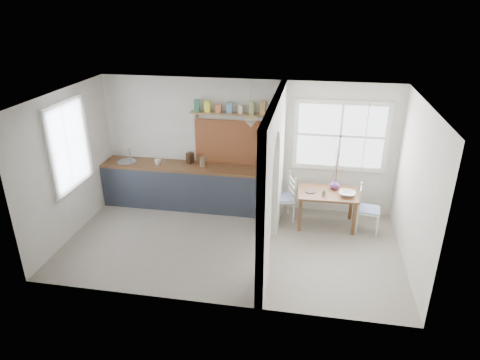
% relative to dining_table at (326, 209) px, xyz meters
% --- Properties ---
extents(floor, '(5.80, 3.20, 0.01)m').
position_rel_dining_table_xyz_m(floor, '(-1.63, -0.99, -0.34)').
color(floor, gray).
rests_on(floor, ground).
extents(ceiling, '(5.80, 3.20, 0.01)m').
position_rel_dining_table_xyz_m(ceiling, '(-1.63, -0.99, 2.26)').
color(ceiling, silver).
rests_on(ceiling, walls).
extents(walls, '(5.81, 3.21, 2.60)m').
position_rel_dining_table_xyz_m(walls, '(-1.63, -0.99, 0.96)').
color(walls, silver).
rests_on(walls, floor).
extents(partition, '(0.12, 3.20, 2.60)m').
position_rel_dining_table_xyz_m(partition, '(-0.93, -0.94, 1.11)').
color(partition, silver).
rests_on(partition, floor).
extents(kitchen_window, '(0.10, 1.16, 1.50)m').
position_rel_dining_table_xyz_m(kitchen_window, '(-4.50, -0.99, 1.31)').
color(kitchen_window, white).
rests_on(kitchen_window, walls).
extents(nook_window, '(1.76, 0.10, 1.30)m').
position_rel_dining_table_xyz_m(nook_window, '(0.17, 0.57, 1.26)').
color(nook_window, white).
rests_on(nook_window, walls).
extents(counter, '(3.50, 0.60, 0.90)m').
position_rel_dining_table_xyz_m(counter, '(-2.76, 0.33, 0.12)').
color(counter, brown).
rests_on(counter, floor).
extents(sink, '(0.40, 0.40, 0.02)m').
position_rel_dining_table_xyz_m(sink, '(-4.06, 0.31, 0.55)').
color(sink, '#ACB1BB').
rests_on(sink, counter).
extents(backsplash, '(1.65, 0.03, 0.90)m').
position_rel_dining_table_xyz_m(backsplash, '(-1.84, 0.58, 1.01)').
color(backsplash, brown).
rests_on(backsplash, walls).
extents(shelf, '(1.75, 0.20, 0.21)m').
position_rel_dining_table_xyz_m(shelf, '(-1.84, 0.50, 1.67)').
color(shelf, tan).
rests_on(shelf, walls).
extents(pendant_lamp, '(0.26, 0.26, 0.16)m').
position_rel_dining_table_xyz_m(pendant_lamp, '(-1.48, 0.16, 1.54)').
color(pendant_lamp, beige).
rests_on(pendant_lamp, ceiling).
extents(utensil_rail, '(0.02, 0.50, 0.02)m').
position_rel_dining_table_xyz_m(utensil_rail, '(-1.02, -0.09, 1.11)').
color(utensil_rail, '#ACB1BB').
rests_on(utensil_rail, partition).
extents(dining_table, '(1.11, 0.76, 0.68)m').
position_rel_dining_table_xyz_m(dining_table, '(0.00, 0.00, 0.00)').
color(dining_table, brown).
rests_on(dining_table, floor).
extents(chair_left, '(0.54, 0.54, 0.93)m').
position_rel_dining_table_xyz_m(chair_left, '(-0.85, 0.08, 0.12)').
color(chair_left, silver).
rests_on(chair_left, floor).
extents(chair_right, '(0.45, 0.45, 0.88)m').
position_rel_dining_table_xyz_m(chair_right, '(0.76, -0.09, 0.10)').
color(chair_right, silver).
rests_on(chair_right, floor).
extents(kettle, '(0.27, 0.24, 0.28)m').
position_rel_dining_table_xyz_m(kettle, '(-1.16, 0.21, 0.70)').
color(kettle, silver).
rests_on(kettle, counter).
extents(mug_a, '(0.16, 0.16, 0.11)m').
position_rel_dining_table_xyz_m(mug_a, '(-3.38, 0.24, 0.62)').
color(mug_a, silver).
rests_on(mug_a, counter).
extents(mug_b, '(0.13, 0.13, 0.09)m').
position_rel_dining_table_xyz_m(mug_b, '(-3.37, 0.30, 0.60)').
color(mug_b, silver).
rests_on(mug_b, counter).
extents(knife_block, '(0.15, 0.17, 0.22)m').
position_rel_dining_table_xyz_m(knife_block, '(-2.76, 0.46, 0.67)').
color(knife_block, '#44291D').
rests_on(knife_block, counter).
extents(jar, '(0.14, 0.14, 0.18)m').
position_rel_dining_table_xyz_m(jar, '(-2.48, 0.36, 0.65)').
color(jar, olive).
rests_on(jar, counter).
extents(towel_magenta, '(0.02, 0.03, 0.62)m').
position_rel_dining_table_xyz_m(towel_magenta, '(-1.05, -0.02, -0.06)').
color(towel_magenta, '#D3347E').
rests_on(towel_magenta, counter).
extents(towel_orange, '(0.02, 0.03, 0.55)m').
position_rel_dining_table_xyz_m(towel_orange, '(-1.05, -0.06, -0.09)').
color(towel_orange, '#BB7E26').
rests_on(towel_orange, counter).
extents(bowl, '(0.33, 0.33, 0.07)m').
position_rel_dining_table_xyz_m(bowl, '(0.34, -0.08, 0.38)').
color(bowl, silver).
rests_on(bowl, dining_table).
extents(table_cup, '(0.11, 0.11, 0.08)m').
position_rel_dining_table_xyz_m(table_cup, '(-0.08, -0.13, 0.38)').
color(table_cup, slate).
rests_on(table_cup, dining_table).
extents(plate, '(0.22, 0.22, 0.02)m').
position_rel_dining_table_xyz_m(plate, '(-0.32, -0.03, 0.35)').
color(plate, '#392B2A').
rests_on(plate, dining_table).
extents(vase, '(0.23, 0.23, 0.19)m').
position_rel_dining_table_xyz_m(vase, '(0.12, 0.18, 0.43)').
color(vase, '#683578').
rests_on(vase, dining_table).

